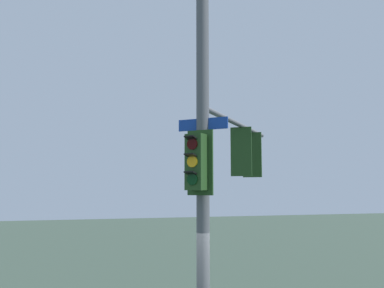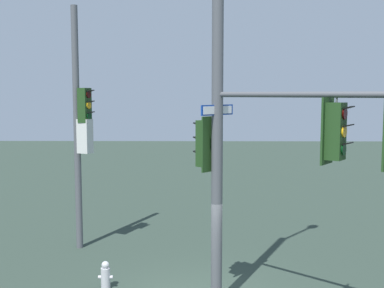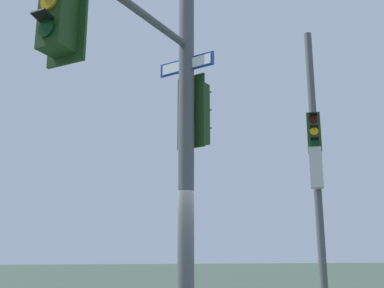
{
  "view_description": "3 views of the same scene",
  "coord_description": "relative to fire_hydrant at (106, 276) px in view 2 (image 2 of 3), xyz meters",
  "views": [
    {
      "loc": [
        7.6,
        -2.49,
        3.38
      ],
      "look_at": [
        -0.79,
        0.04,
        4.31
      ],
      "focal_mm": 39.1,
      "sensor_mm": 36.0,
      "label": 1
    },
    {
      "loc": [
        -0.03,
        11.2,
        5.06
      ],
      "look_at": [
        0.12,
        0.01,
        3.89
      ],
      "focal_mm": 44.74,
      "sensor_mm": 36.0,
      "label": 2
    },
    {
      "loc": [
        -7.57,
        1.23,
        1.6
      ],
      "look_at": [
        0.04,
        -0.01,
        3.41
      ],
      "focal_mm": 41.56,
      "sensor_mm": 36.0,
      "label": 3
    }
  ],
  "objects": [
    {
      "name": "fire_hydrant",
      "position": [
        0.0,
        0.0,
        0.0
      ],
      "size": [
        0.38,
        0.24,
        0.73
      ],
      "color": "#B2B2B7",
      "rests_on": "ground"
    },
    {
      "name": "secondary_pole_assembly",
      "position": [
        1.37,
        -3.27,
        3.68
      ],
      "size": [
        0.74,
        0.48,
        7.84
      ],
      "rotation": [
        0.0,
        0.0,
        2.7
      ],
      "color": "#4C4F54",
      "rests_on": "ground"
    },
    {
      "name": "main_signal_pole_assembly",
      "position": [
        -3.65,
        1.51,
        4.37
      ],
      "size": [
        4.5,
        5.51,
        9.24
      ],
      "rotation": [
        0.0,
        0.0,
        2.44
      ],
      "color": "#4C4F54",
      "rests_on": "ground"
    }
  ]
}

